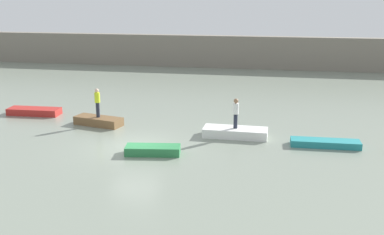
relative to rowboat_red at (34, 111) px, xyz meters
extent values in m
plane|color=gray|center=(8.40, -4.94, -0.22)|extent=(120.00, 120.00, 0.00)
cube|color=gray|center=(8.40, 21.72, 1.47)|extent=(80.00, 1.20, 3.38)
cube|color=red|center=(0.00, 0.00, 0.00)|extent=(3.43, 1.23, 0.44)
cube|color=brown|center=(5.06, -1.53, 0.03)|extent=(3.11, 1.70, 0.50)
cube|color=#2D7F47|center=(9.65, -5.92, 0.00)|extent=(2.80, 1.34, 0.43)
cube|color=white|center=(13.40, -2.36, 0.03)|extent=(3.55, 1.35, 0.50)
cube|color=teal|center=(18.15, -3.14, -0.04)|extent=(3.55, 1.03, 0.35)
cylinder|color=#232838|center=(13.40, -2.36, 0.69)|extent=(0.22, 0.22, 0.81)
cylinder|color=white|center=(13.40, -2.36, 1.40)|extent=(0.32, 0.32, 0.60)
sphere|color=#936B4C|center=(13.40, -2.36, 1.83)|extent=(0.26, 0.26, 0.26)
cylinder|color=#232838|center=(5.06, -1.53, 0.73)|extent=(0.22, 0.22, 0.90)
cylinder|color=#D8F226|center=(5.06, -1.53, 1.48)|extent=(0.32, 0.32, 0.60)
sphere|color=beige|center=(5.06, -1.53, 1.90)|extent=(0.24, 0.24, 0.24)
camera|label=1|loc=(15.43, -26.38, 7.48)|focal=42.46mm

